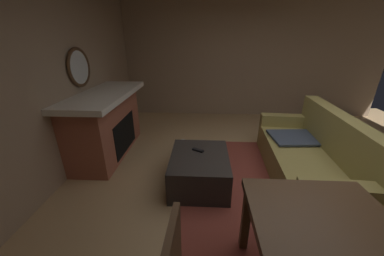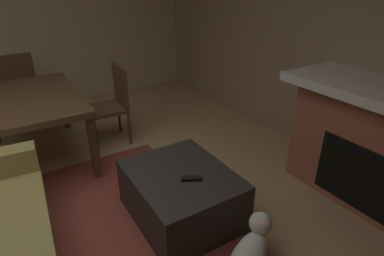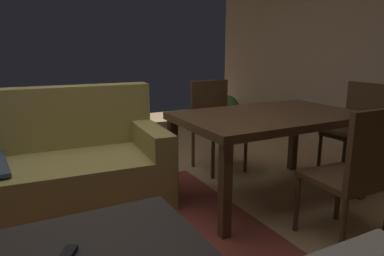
{
  "view_description": "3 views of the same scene",
  "coord_description": "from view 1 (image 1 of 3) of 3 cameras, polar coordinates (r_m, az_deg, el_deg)",
  "views": [
    {
      "loc": [
        2.21,
        -1.04,
        1.84
      ],
      "look_at": [
        0.0,
        -1.16,
        0.91
      ],
      "focal_mm": 20.02,
      "sensor_mm": 36.0,
      "label": 1
    },
    {
      "loc": [
        -2.04,
        -0.04,
        1.85
      ],
      "look_at": [
        -0.47,
        -1.02,
        0.96
      ],
      "focal_mm": 29.34,
      "sensor_mm": 36.0,
      "label": 2
    },
    {
      "loc": [
        -0.47,
        -2.45,
        1.29
      ],
      "look_at": [
        0.23,
        -1.13,
        0.94
      ],
      "focal_mm": 32.73,
      "sensor_mm": 36.0,
      "label": 3
    }
  ],
  "objects": [
    {
      "name": "floor",
      "position": [
        3.06,
        23.23,
        -16.42
      ],
      "size": [
        7.84,
        7.84,
        0.0
      ],
      "primitive_type": "plane",
      "color": "tan"
    },
    {
      "name": "wall_back_fireplace_side",
      "position": [
        2.99,
        -38.57,
        9.07
      ],
      "size": [
        6.93,
        0.12,
        2.76
      ],
      "primitive_type": "cube",
      "color": "#9E846B",
      "rests_on": "ground"
    },
    {
      "name": "wall_left",
      "position": [
        5.6,
        14.4,
        17.33
      ],
      "size": [
        0.12,
        6.41,
        2.76
      ],
      "primitive_type": "cube",
      "color": "#9E846B",
      "rests_on": "ground"
    },
    {
      "name": "area_rug",
      "position": [
        3.12,
        15.78,
        -14.3
      ],
      "size": [
        2.6,
        2.0,
        0.01
      ],
      "primitive_type": "cube",
      "color": "brown",
      "rests_on": "ground"
    },
    {
      "name": "fireplace",
      "position": [
        3.82,
        -21.72,
        1.14
      ],
      "size": [
        1.85,
        0.76,
        1.07
      ],
      "color": "#9E5642",
      "rests_on": "ground"
    },
    {
      "name": "round_wall_mirror",
      "position": [
        3.75,
        -27.86,
        14.05
      ],
      "size": [
        0.59,
        0.05,
        0.59
      ],
      "color": "#4C331E"
    },
    {
      "name": "couch",
      "position": [
        3.37,
        29.12,
        -7.12
      ],
      "size": [
        2.17,
        1.02,
        0.95
      ],
      "color": "#9E8E4C",
      "rests_on": "ground"
    },
    {
      "name": "ottoman_coffee_table",
      "position": [
        2.92,
        1.99,
        -11.06
      ],
      "size": [
        0.92,
        0.75,
        0.44
      ],
      "primitive_type": "cube",
      "color": "#2D2826",
      "rests_on": "ground"
    },
    {
      "name": "tv_remote",
      "position": [
        2.9,
        1.6,
        -5.91
      ],
      "size": [
        0.12,
        0.16,
        0.02
      ],
      "primitive_type": "cube",
      "rotation": [
        0.0,
        0.0,
        -0.5
      ],
      "color": "black",
      "rests_on": "ottoman_coffee_table"
    },
    {
      "name": "small_dog",
      "position": [
        3.58,
        0.72,
        -4.99
      ],
      "size": [
        0.46,
        0.59,
        0.31
      ],
      "color": "silver",
      "rests_on": "ground"
    }
  ]
}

